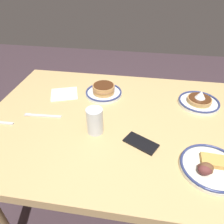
{
  "coord_description": "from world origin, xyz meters",
  "views": [
    {
      "loc": [
        -0.06,
        0.82,
        1.41
      ],
      "look_at": [
        0.08,
        -0.01,
        0.79
      ],
      "focal_mm": 33.86,
      "sensor_mm": 36.0,
      "label": 1
    }
  ],
  "objects": [
    {
      "name": "drinking_glass",
      "position": [
        0.14,
        0.11,
        0.81
      ],
      "size": [
        0.07,
        0.07,
        0.12
      ],
      "color": "silver",
      "rests_on": "dining_table"
    },
    {
      "name": "plate_center_pancakes",
      "position": [
        0.16,
        -0.22,
        0.78
      ],
      "size": [
        0.21,
        0.21,
        0.06
      ],
      "color": "white",
      "rests_on": "dining_table"
    },
    {
      "name": "plate_far_companion",
      "position": [
        -0.34,
        0.25,
        0.77
      ],
      "size": [
        0.23,
        0.23,
        0.05
      ],
      "color": "silver",
      "rests_on": "dining_table"
    },
    {
      "name": "plate_near_main",
      "position": [
        -0.37,
        -0.2,
        0.78
      ],
      "size": [
        0.22,
        0.22,
        0.08
      ],
      "color": "white",
      "rests_on": "dining_table"
    },
    {
      "name": "fork_near",
      "position": [
        0.43,
        0.04,
        0.76
      ],
      "size": [
        0.19,
        0.03,
        0.01
      ],
      "color": "silver",
      "rests_on": "dining_table"
    },
    {
      "name": "ground_plane",
      "position": [
        0.0,
        0.0,
        0.0
      ],
      "size": [
        6.0,
        6.0,
        0.0
      ],
      "primitive_type": "plane",
      "color": "#3F3037"
    },
    {
      "name": "paper_napkin",
      "position": [
        0.39,
        -0.19,
        0.76
      ],
      "size": [
        0.19,
        0.18,
        0.0
      ],
      "primitive_type": "cube",
      "rotation": [
        0.0,
        0.0,
        0.34
      ],
      "color": "white",
      "rests_on": "dining_table"
    },
    {
      "name": "cell_phone",
      "position": [
        -0.08,
        0.15,
        0.76
      ],
      "size": [
        0.16,
        0.13,
        0.01
      ],
      "primitive_type": "cube",
      "rotation": [
        0.0,
        0.0,
        -0.49
      ],
      "color": "black",
      "rests_on": "dining_table"
    },
    {
      "name": "dining_table",
      "position": [
        0.0,
        0.0,
        0.67
      ],
      "size": [
        1.43,
        0.95,
        0.76
      ],
      "color": "tan",
      "rests_on": "ground_plane"
    }
  ]
}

